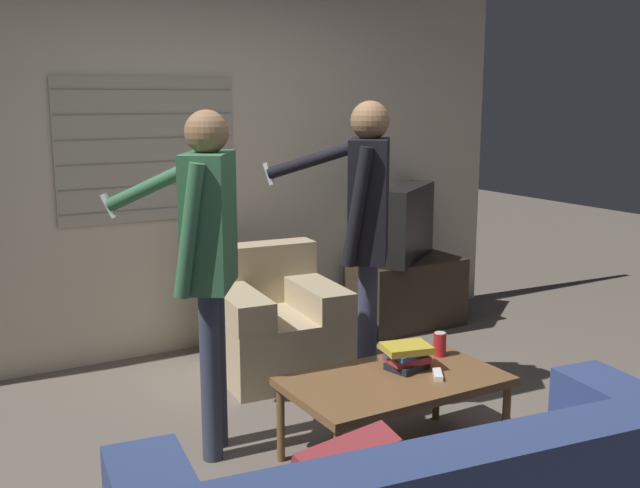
% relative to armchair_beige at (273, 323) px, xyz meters
% --- Properties ---
extents(ground_plane, '(16.00, 16.00, 0.00)m').
position_rel_armchair_beige_xyz_m(ground_plane, '(-0.27, -1.32, -0.32)').
color(ground_plane, '#665B51').
extents(wall_back, '(5.20, 0.08, 2.55)m').
position_rel_armchair_beige_xyz_m(wall_back, '(-0.28, 0.71, 0.96)').
color(wall_back, beige).
rests_on(wall_back, ground_plane).
extents(armchair_beige, '(0.83, 0.87, 0.79)m').
position_rel_armchair_beige_xyz_m(armchair_beige, '(0.00, 0.00, 0.00)').
color(armchair_beige, tan).
rests_on(armchair_beige, ground_plane).
extents(coffee_table, '(1.05, 0.62, 0.43)m').
position_rel_armchair_beige_xyz_m(coffee_table, '(-0.05, -1.40, 0.07)').
color(coffee_table, brown).
rests_on(coffee_table, ground_plane).
extents(tv_stand, '(0.84, 0.49, 0.53)m').
position_rel_armchair_beige_xyz_m(tv_stand, '(1.32, 0.34, -0.05)').
color(tv_stand, '#33281E').
rests_on(tv_stand, ground_plane).
extents(tv, '(0.76, 0.65, 0.56)m').
position_rel_armchair_beige_xyz_m(tv, '(1.32, 0.34, 0.50)').
color(tv, black).
rests_on(tv, tv_stand).
extents(person_left_standing, '(0.58, 0.77, 1.70)m').
position_rel_armchair_beige_xyz_m(person_left_standing, '(-0.78, -0.88, 0.76)').
color(person_left_standing, '#33384C').
rests_on(person_left_standing, ground_plane).
extents(person_right_standing, '(0.58, 0.80, 1.74)m').
position_rel_armchair_beige_xyz_m(person_right_standing, '(0.17, -0.82, 0.79)').
color(person_right_standing, '#33384C').
rests_on(person_right_standing, ground_plane).
extents(book_stack, '(0.26, 0.22, 0.13)m').
position_rel_armchair_beige_xyz_m(book_stack, '(0.07, -1.34, 0.18)').
color(book_stack, black).
rests_on(book_stack, coffee_table).
extents(soda_can, '(0.07, 0.07, 0.13)m').
position_rel_armchair_beige_xyz_m(soda_can, '(0.34, -1.27, 0.17)').
color(soda_can, red).
rests_on(soda_can, coffee_table).
extents(spare_remote, '(0.11, 0.13, 0.02)m').
position_rel_armchair_beige_xyz_m(spare_remote, '(0.14, -1.50, 0.12)').
color(spare_remote, white).
rests_on(spare_remote, coffee_table).
extents(floor_fan, '(0.32, 0.20, 0.41)m').
position_rel_armchair_beige_xyz_m(floor_fan, '(0.63, 0.17, -0.12)').
color(floor_fan, '#A8A8AD').
rests_on(floor_fan, ground_plane).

